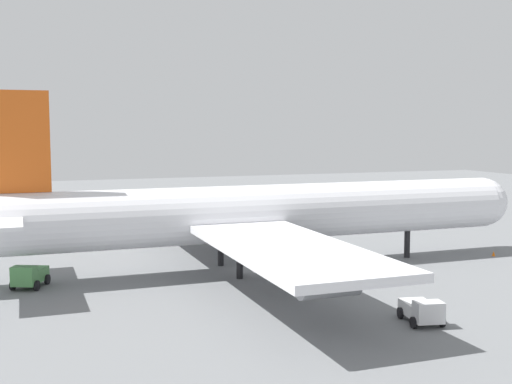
{
  "coord_description": "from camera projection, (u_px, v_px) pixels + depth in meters",
  "views": [
    {
      "loc": [
        -24.26,
        -65.93,
        15.71
      ],
      "look_at": [
        0.0,
        0.0,
        8.71
      ],
      "focal_mm": 44.97,
      "sensor_mm": 36.0,
      "label": 1
    }
  ],
  "objects": [
    {
      "name": "safety_cone_nose",
      "position": [
        494.0,
        254.0,
        79.0
      ],
      "size": [
        0.43,
        0.43,
        0.61
      ],
      "primitive_type": "cone",
      "color": "orange",
      "rests_on": "ground_plane"
    },
    {
      "name": "maintenance_van",
      "position": [
        29.0,
        276.0,
        63.25
      ],
      "size": [
        3.95,
        4.7,
        2.4
      ],
      "color": "#4C8C4C",
      "rests_on": "ground_plane"
    },
    {
      "name": "cargo_airplane",
      "position": [
        253.0,
        214.0,
        70.72
      ],
      "size": [
        67.05,
        59.29,
        19.36
      ],
      "color": "silver",
      "rests_on": "ground_plane"
    },
    {
      "name": "ground_plane",
      "position": [
        256.0,
        270.0,
        71.47
      ],
      "size": [
        268.18,
        268.18,
        0.0
      ],
      "primitive_type": "plane",
      "color": "slate"
    },
    {
      "name": "cargo_loader",
      "position": [
        422.0,
        310.0,
        51.68
      ],
      "size": [
        3.35,
        4.74,
        2.13
      ],
      "color": "silver",
      "rests_on": "ground_plane"
    }
  ]
}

